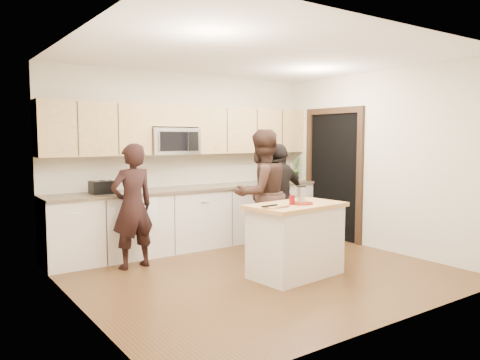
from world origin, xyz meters
TOP-DOWN VIEW (x-y plane):
  - floor at (0.00, 0.00)m, footprint 4.50×4.50m
  - room_shell at (0.00, 0.00)m, footprint 4.52×4.02m
  - back_cabinetry at (0.00, 1.69)m, footprint 4.50×0.66m
  - upper_cabinetry at (0.03, 1.83)m, footprint 4.50×0.33m
  - microwave at (-0.31, 1.80)m, footprint 0.76×0.41m
  - doorway at (2.23, 0.90)m, footprint 0.06×1.25m
  - framed_picture at (1.95, 1.98)m, footprint 0.30×0.03m
  - dish_towel at (-0.95, 1.50)m, footprint 0.34×0.60m
  - island at (0.27, -0.36)m, footprint 1.26×0.82m
  - red_plate at (0.31, -0.41)m, footprint 0.29×0.29m
  - box_grater at (0.30, -0.42)m, footprint 0.09×0.07m
  - drink_glass at (0.16, -0.40)m, footprint 0.07×0.07m
  - cutting_board at (-0.13, -0.44)m, footprint 0.30×0.22m
  - tongs at (-0.22, -0.45)m, footprint 0.23×0.05m
  - knife at (-0.08, -0.53)m, footprint 0.22×0.05m
  - toaster at (-1.45, 1.67)m, footprint 0.31×0.24m
  - bottle_cluster at (1.73, 1.67)m, footprint 0.67×0.33m
  - orchid at (2.10, 1.72)m, footprint 0.29×0.27m
  - woman_left at (-1.24, 1.13)m, footprint 0.64×0.46m
  - woman_center at (0.46, 0.59)m, footprint 0.89×0.69m
  - woman_right at (1.03, 0.86)m, footprint 0.96×0.42m

SIDE VIEW (x-z plane):
  - floor at x=0.00m, z-range 0.00..0.00m
  - island at x=0.27m, z-range 0.00..0.90m
  - back_cabinetry at x=0.00m, z-range 0.00..0.94m
  - dish_towel at x=-0.95m, z-range 0.56..1.04m
  - woman_right at x=1.03m, z-range 0.00..1.62m
  - woman_left at x=-1.24m, z-range 0.00..1.63m
  - red_plate at x=0.31m, z-range 0.90..0.92m
  - cutting_board at x=-0.13m, z-range 0.90..0.92m
  - woman_center at x=0.46m, z-range 0.00..1.82m
  - knife at x=-0.08m, z-range 0.92..0.92m
  - tongs at x=-0.22m, z-range 0.92..0.93m
  - drink_glass at x=0.16m, z-range 0.90..1.01m
  - box_grater at x=0.30m, z-range 0.92..1.13m
  - toaster at x=-1.45m, z-range 0.94..1.12m
  - bottle_cluster at x=1.73m, z-range 0.90..1.31m
  - orchid at x=2.10m, z-range 0.94..1.36m
  - doorway at x=2.23m, z-range 0.06..2.26m
  - framed_picture at x=1.95m, z-range 1.09..1.47m
  - microwave at x=-0.31m, z-range 1.45..1.85m
  - room_shell at x=0.00m, z-range 0.38..3.09m
  - upper_cabinetry at x=0.03m, z-range 1.47..2.22m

